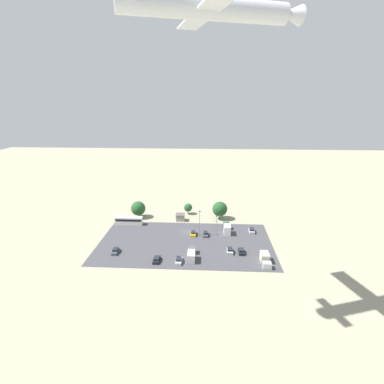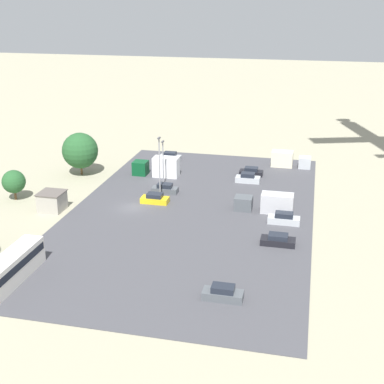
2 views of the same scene
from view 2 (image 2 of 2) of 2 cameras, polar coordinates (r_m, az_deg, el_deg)
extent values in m
plane|color=gray|center=(80.59, -6.20, -1.69)|extent=(400.00, 400.00, 0.00)
cube|color=#424247|center=(78.28, -0.10, -2.21)|extent=(60.72, 34.97, 0.08)
cube|color=#9E998E|center=(81.42, -14.70, -1.00)|extent=(3.39, 3.38, 2.73)
cube|color=#59514C|center=(80.93, -14.78, -0.06)|extent=(3.63, 3.62, 0.12)
cube|color=silver|center=(62.79, -18.73, -7.73)|extent=(10.86, 2.46, 3.16)
cube|color=black|center=(62.54, -18.79, -7.27)|extent=(10.43, 2.50, 0.89)
cube|color=black|center=(69.22, 9.15, -5.23)|extent=(1.98, 4.40, 0.82)
cube|color=#1E232D|center=(68.92, 9.18, -4.70)|extent=(1.67, 2.47, 0.60)
cube|color=gold|center=(81.93, -3.98, -0.85)|extent=(1.96, 4.21, 0.86)
cube|color=#1E232D|center=(81.67, -3.99, -0.36)|extent=(1.65, 2.36, 0.63)
cube|color=#4C5156|center=(56.93, 3.31, -10.94)|extent=(1.80, 4.27, 0.92)
cube|color=#1E232D|center=(56.52, 3.32, -10.24)|extent=(1.51, 2.39, 0.68)
cube|color=#4C5156|center=(85.93, -2.91, 0.21)|extent=(1.79, 4.17, 0.89)
cube|color=#1E232D|center=(85.67, -2.92, 0.69)|extent=(1.51, 2.33, 0.65)
cube|color=#ADB2B7|center=(91.21, 5.97, 1.34)|extent=(1.90, 4.11, 0.94)
cube|color=#1E232D|center=(90.95, 5.99, 1.83)|extent=(1.59, 2.30, 0.69)
cube|color=#ADB2B7|center=(102.90, -2.34, 3.65)|extent=(1.94, 4.11, 0.94)
cube|color=#1E232D|center=(102.67, -2.35, 4.09)|extent=(1.63, 2.30, 0.69)
cube|color=black|center=(94.79, 6.33, 2.04)|extent=(1.87, 4.07, 0.84)
cube|color=#1E232D|center=(94.56, 6.35, 2.45)|extent=(1.57, 2.28, 0.61)
cube|color=#ADB2B7|center=(75.55, 9.77, -2.98)|extent=(1.79, 4.41, 0.93)
cube|color=#1E232D|center=(75.24, 9.80, -2.41)|extent=(1.50, 2.47, 0.68)
cube|color=#0C4723|center=(94.86, -5.51, 2.58)|extent=(2.47, 2.48, 2.40)
cube|color=white|center=(93.38, -2.79, 2.69)|extent=(2.47, 4.40, 3.43)
cube|color=#ADB2B7|center=(100.44, 11.93, 3.11)|extent=(2.53, 2.19, 1.99)
cube|color=beige|center=(100.44, 9.59, 3.53)|extent=(2.53, 3.89, 2.85)
cube|color=#4C5156|center=(79.33, 5.51, -1.19)|extent=(2.39, 2.60, 1.99)
cube|color=#B2B2B7|center=(78.76, 9.06, -1.19)|extent=(2.39, 4.63, 2.85)
cylinder|color=brown|center=(96.58, -11.71, 2.41)|extent=(0.36, 0.36, 2.08)
sphere|color=#235128|center=(95.62, -11.85, 4.35)|extent=(6.27, 6.27, 6.27)
cylinder|color=brown|center=(87.50, -18.33, -0.27)|extent=(0.36, 0.36, 1.61)
sphere|color=#235128|center=(86.81, -18.48, 1.06)|extent=(3.61, 3.61, 3.61)
cylinder|color=gray|center=(82.53, -3.48, 2.47)|extent=(0.20, 0.20, 9.44)
cube|color=#4C4C51|center=(81.16, -3.55, 5.77)|extent=(0.90, 0.28, 0.20)
cylinder|color=gray|center=(89.01, -3.10, 3.05)|extent=(0.20, 0.20, 7.15)
cube|color=#4C4C51|center=(87.97, -3.15, 5.39)|extent=(0.90, 0.28, 0.20)
camera|label=1|loc=(112.67, 62.96, 19.55)|focal=28.00mm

